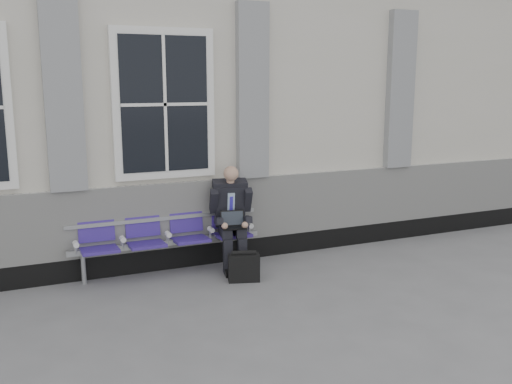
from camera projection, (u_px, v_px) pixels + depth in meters
name	position (u px, v px, depth m)	size (l,w,h in m)	color
ground	(172.00, 311.00, 6.43)	(70.00, 70.00, 0.00)	slate
station_building	(110.00, 101.00, 9.12)	(14.40, 4.40, 4.49)	beige
bench	(167.00, 233.00, 7.63)	(2.60, 0.47, 0.91)	#9EA0A3
businessman	(231.00, 213.00, 7.81)	(0.61, 0.82, 1.42)	black
briefcase	(244.00, 267.00, 7.35)	(0.43, 0.28, 0.41)	black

